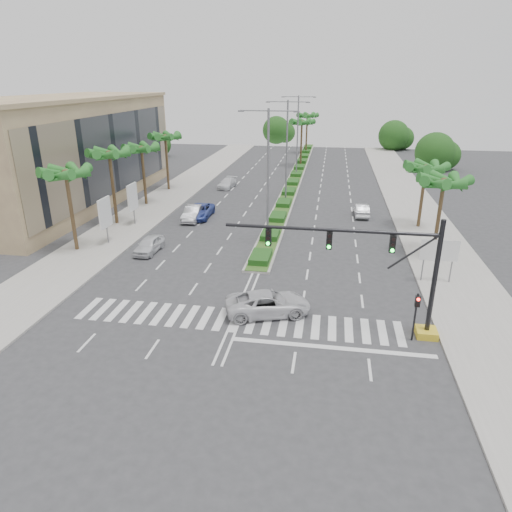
{
  "coord_description": "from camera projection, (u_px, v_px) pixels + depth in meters",
  "views": [
    {
      "loc": [
        5.39,
        -24.82,
        14.24
      ],
      "look_at": [
        0.66,
        3.67,
        3.0
      ],
      "focal_mm": 32.0,
      "sensor_mm": 36.0,
      "label": 1
    }
  ],
  "objects": [
    {
      "name": "streetlight_mid",
      "position": [
        287.0,
        146.0,
        53.91
      ],
      "size": [
        5.1,
        0.25,
        12.0
      ],
      "color": "slate",
      "rests_on": "ground"
    },
    {
      "name": "median_grass",
      "position": [
        296.0,
        177.0,
        70.09
      ],
      "size": [
        1.8,
        75.0,
        0.04
      ],
      "primitive_type": "cube",
      "color": "#2F501B",
      "rests_on": "median"
    },
    {
      "name": "car_right",
      "position": [
        361.0,
        210.0,
        50.48
      ],
      "size": [
        1.58,
        4.28,
        1.4
      ],
      "primitive_type": "imported",
      "rotation": [
        0.0,
        0.0,
        3.17
      ],
      "color": "silver",
      "rests_on": "ground"
    },
    {
      "name": "palm_left_mid",
      "position": [
        109.0,
        156.0,
        45.3
      ],
      "size": [
        4.57,
        4.68,
        7.95
      ],
      "color": "brown",
      "rests_on": "ground"
    },
    {
      "name": "streetlight_far",
      "position": [
        298.0,
        132.0,
        68.62
      ],
      "size": [
        5.1,
        0.25,
        12.0
      ],
      "color": "slate",
      "rests_on": "ground"
    },
    {
      "name": "palm_left_near",
      "position": [
        66.0,
        176.0,
        38.09
      ],
      "size": [
        4.57,
        4.68,
        7.55
      ],
      "color": "brown",
      "rests_on": "ground"
    },
    {
      "name": "car_parked_a",
      "position": [
        149.0,
        245.0,
        39.89
      ],
      "size": [
        1.8,
        4.1,
        1.37
      ],
      "primitive_type": "imported",
      "rotation": [
        0.0,
        0.0,
        -0.04
      ],
      "color": "silver",
      "rests_on": "ground"
    },
    {
      "name": "median",
      "position": [
        296.0,
        177.0,
        70.14
      ],
      "size": [
        2.2,
        75.0,
        0.2
      ],
      "primitive_type": "cube",
      "color": "gray",
      "rests_on": "ground"
    },
    {
      "name": "footpath_left",
      "position": [
        137.0,
        219.0,
        49.48
      ],
      "size": [
        6.0,
        120.0,
        0.15
      ],
      "primitive_type": "cube",
      "color": "gray",
      "rests_on": "ground"
    },
    {
      "name": "palm_left_end",
      "position": [
        165.0,
        139.0,
        60.08
      ],
      "size": [
        4.57,
        4.68,
        7.75
      ],
      "color": "brown",
      "rests_on": "ground"
    },
    {
      "name": "footpath_right",
      "position": [
        429.0,
        233.0,
        44.85
      ],
      "size": [
        6.0,
        120.0,
        0.15
      ],
      "primitive_type": "cube",
      "color": "gray",
      "rests_on": "ground"
    },
    {
      "name": "pedestrian_signal",
      "position": [
        416.0,
        310.0,
        25.83
      ],
      "size": [
        0.28,
        0.36,
        3.0
      ],
      "color": "black",
      "rests_on": "ground"
    },
    {
      "name": "streetlight_near",
      "position": [
        268.0,
        171.0,
        39.2
      ],
      "size": [
        5.1,
        0.25,
        12.0
      ],
      "color": "slate",
      "rests_on": "ground"
    },
    {
      "name": "building",
      "position": [
        67.0,
        153.0,
        54.49
      ],
      "size": [
        12.0,
        36.0,
        12.0
      ],
      "primitive_type": "cube",
      "color": "tan",
      "rests_on": "ground"
    },
    {
      "name": "car_crossing",
      "position": [
        268.0,
        303.0,
        29.33
      ],
      "size": [
        6.0,
        4.12,
        1.52
      ],
      "primitive_type": "imported",
      "rotation": [
        0.0,
        0.0,
        1.89
      ],
      "color": "silver",
      "rests_on": "ground"
    },
    {
      "name": "billboard_near",
      "position": [
        105.0,
        213.0,
        40.97
      ],
      "size": [
        0.18,
        2.1,
        4.35
      ],
      "color": "slate",
      "rests_on": "ground"
    },
    {
      "name": "direction_sign",
      "position": [
        439.0,
        252.0,
        33.2
      ],
      "size": [
        2.7,
        0.11,
        3.4
      ],
      "color": "slate",
      "rests_on": "ground"
    },
    {
      "name": "palm_right_near",
      "position": [
        444.0,
        184.0,
        37.21
      ],
      "size": [
        4.57,
        4.68,
        7.05
      ],
      "color": "brown",
      "rests_on": "ground"
    },
    {
      "name": "palm_right_far",
      "position": [
        426.0,
        170.0,
        44.67
      ],
      "size": [
        4.57,
        4.68,
        6.75
      ],
      "color": "brown",
      "rests_on": "ground"
    },
    {
      "name": "car_parked_b",
      "position": [
        193.0,
        213.0,
        49.0
      ],
      "size": [
        1.87,
        4.7,
        1.52
      ],
      "primitive_type": "imported",
      "rotation": [
        0.0,
        0.0,
        0.06
      ],
      "color": "#B8B7BC",
      "rests_on": "ground"
    },
    {
      "name": "palm_median_a",
      "position": [
        302.0,
        124.0,
        76.76
      ],
      "size": [
        4.57,
        4.68,
        8.05
      ],
      "color": "brown",
      "rests_on": "ground"
    },
    {
      "name": "palm_median_b",
      "position": [
        307.0,
        117.0,
        90.55
      ],
      "size": [
        4.57,
        4.68,
        8.05
      ],
      "color": "brown",
      "rests_on": "ground"
    },
    {
      "name": "car_parked_d",
      "position": [
        227.0,
        183.0,
        63.63
      ],
      "size": [
        2.32,
        4.64,
        1.29
      ],
      "primitive_type": "imported",
      "rotation": [
        0.0,
        0.0,
        -0.12
      ],
      "color": "silver",
      "rests_on": "ground"
    },
    {
      "name": "car_parked_c",
      "position": [
        200.0,
        211.0,
        49.85
      ],
      "size": [
        2.47,
        5.26,
        1.45
      ],
      "primitive_type": "imported",
      "rotation": [
        0.0,
        0.0,
        0.01
      ],
      "color": "#324499",
      "rests_on": "ground"
    },
    {
      "name": "ground",
      "position": [
        236.0,
        320.0,
        28.8
      ],
      "size": [
        160.0,
        160.0,
        0.0
      ],
      "primitive_type": "plane",
      "color": "#333335",
      "rests_on": "ground"
    },
    {
      "name": "billboard_far",
      "position": [
        132.0,
        197.0,
        46.49
      ],
      "size": [
        0.18,
        2.1,
        4.35
      ],
      "color": "slate",
      "rests_on": "ground"
    },
    {
      "name": "palm_left_far",
      "position": [
        142.0,
        150.0,
        52.86
      ],
      "size": [
        4.57,
        4.68,
        7.35
      ],
      "color": "brown",
      "rests_on": "ground"
    },
    {
      "name": "signal_gantry",
      "position": [
        393.0,
        280.0,
        26.14
      ],
      "size": [
        12.6,
        1.2,
        7.2
      ],
      "color": "gold",
      "rests_on": "ground"
    }
  ]
}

